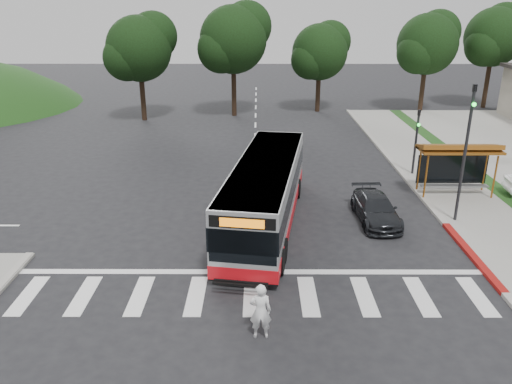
{
  "coord_description": "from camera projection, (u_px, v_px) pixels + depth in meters",
  "views": [
    {
      "loc": [
        0.19,
        -20.3,
        9.7
      ],
      "look_at": [
        0.12,
        1.26,
        1.6
      ],
      "focal_mm": 35.0,
      "sensor_mm": 36.0,
      "label": 1
    }
  ],
  "objects": [
    {
      "name": "tree_north_b",
      "position": [
        320.0,
        51.0,
        46.68
      ],
      "size": [
        5.72,
        5.33,
        8.43
      ],
      "color": "black",
      "rests_on": "ground"
    },
    {
      "name": "tree_ne_b",
      "position": [
        495.0,
        36.0,
        48.06
      ],
      "size": [
        6.16,
        5.74,
        10.02
      ],
      "color": "black",
      "rests_on": "ground"
    },
    {
      "name": "tree_north_c",
      "position": [
        140.0,
        47.0,
        42.76
      ],
      "size": [
        6.16,
        5.74,
        9.3
      ],
      "color": "black",
      "rests_on": "ground"
    },
    {
      "name": "traffic_signal_ne_short",
      "position": [
        417.0,
        135.0,
        29.46
      ],
      "size": [
        0.18,
        0.37,
        4.0
      ],
      "color": "black",
      "rests_on": "ground"
    },
    {
      "name": "ground",
      "position": [
        253.0,
        235.0,
        22.42
      ],
      "size": [
        140.0,
        140.0,
        0.0
      ],
      "primitive_type": "plane",
      "color": "black",
      "rests_on": "ground"
    },
    {
      "name": "curb_east",
      "position": [
        404.0,
        176.0,
        29.85
      ],
      "size": [
        0.3,
        40.0,
        0.15
      ],
      "primitive_type": "cube",
      "color": "#9E9991",
      "rests_on": "ground"
    },
    {
      "name": "dark_sedan",
      "position": [
        376.0,
        209.0,
        23.69
      ],
      "size": [
        1.91,
        4.36,
        1.25
      ],
      "primitive_type": "imported",
      "rotation": [
        0.0,
        0.0,
        0.04
      ],
      "color": "#212327",
      "rests_on": "ground"
    },
    {
      "name": "pedestrian",
      "position": [
        260.0,
        311.0,
        15.24
      ],
      "size": [
        0.68,
        0.45,
        1.86
      ],
      "primitive_type": "imported",
      "rotation": [
        0.0,
        0.0,
        3.15
      ],
      "color": "white",
      "rests_on": "ground"
    },
    {
      "name": "tree_north_a",
      "position": [
        234.0,
        38.0,
        44.4
      ],
      "size": [
        6.6,
        6.15,
        10.17
      ],
      "color": "black",
      "rests_on": "ground"
    },
    {
      "name": "crosswalk_ladder",
      "position": [
        252.0,
        296.0,
        17.73
      ],
      "size": [
        18.0,
        2.6,
        0.01
      ],
      "primitive_type": "cube",
      "color": "silver",
      "rests_on": "ground"
    },
    {
      "name": "tree_ne_a",
      "position": [
        428.0,
        43.0,
        46.39
      ],
      "size": [
        6.16,
        5.74,
        9.3
      ],
      "color": "black",
      "rests_on": "parking_lot"
    },
    {
      "name": "curb_east_red",
      "position": [
        472.0,
        255.0,
        20.49
      ],
      "size": [
        0.32,
        6.0,
        0.15
      ],
      "primitive_type": "cube",
      "color": "maroon",
      "rests_on": "ground"
    },
    {
      "name": "traffic_signal_ne_tall",
      "position": [
        467.0,
        143.0,
        22.42
      ],
      "size": [
        0.18,
        0.37,
        6.5
      ],
      "color": "black",
      "rests_on": "ground"
    },
    {
      "name": "transit_bus",
      "position": [
        266.0,
        194.0,
        23.01
      ],
      "size": [
        4.33,
        12.05,
        3.05
      ],
      "primitive_type": null,
      "rotation": [
        0.0,
        0.0,
        -0.15
      ],
      "color": "#AFB1B4",
      "rests_on": "ground"
    },
    {
      "name": "bus_shelter",
      "position": [
        458.0,
        153.0,
        26.34
      ],
      "size": [
        4.2,
        1.6,
        2.86
      ],
      "color": "#915218",
      "rests_on": "sidewalk_east"
    },
    {
      "name": "sidewalk_east",
      "position": [
        438.0,
        177.0,
        29.85
      ],
      "size": [
        4.0,
        40.0,
        0.12
      ],
      "primitive_type": "cube",
      "color": "gray",
      "rests_on": "ground"
    }
  ]
}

